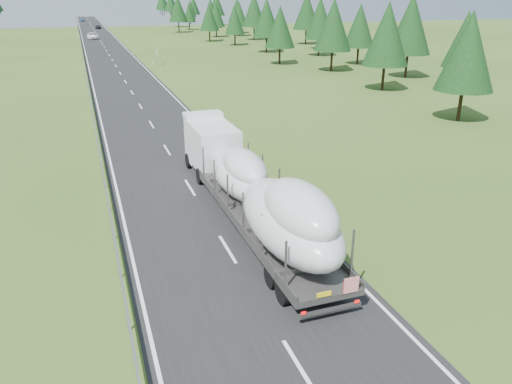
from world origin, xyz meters
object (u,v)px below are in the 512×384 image
object	(u,v)px
highway_sign	(157,55)
distant_car_dark	(98,27)
distant_van	(93,36)
distant_car_blue	(82,20)
boat_truck	(253,185)

from	to	relation	value
highway_sign	distant_car_dark	bearing A→B (deg)	92.91
highway_sign	distant_car_dark	world-z (taller)	highway_sign
distant_van	distant_car_blue	distance (m)	103.70
distant_van	boat_truck	bearing A→B (deg)	-88.40
distant_car_blue	highway_sign	bearing A→B (deg)	-83.19
boat_truck	distant_car_dark	bearing A→B (deg)	90.10
boat_truck	distant_car_dark	distance (m)	175.62
boat_truck	distant_car_dark	world-z (taller)	boat_truck
boat_truck	distant_car_blue	size ratio (longest dim) A/B	4.66
highway_sign	boat_truck	distance (m)	69.08
distant_van	distant_car_dark	distance (m)	45.09
distant_van	distant_car_blue	size ratio (longest dim) A/B	1.37
boat_truck	distant_car_dark	size ratio (longest dim) A/B	5.02
highway_sign	boat_truck	world-z (taller)	boat_truck
distant_van	distant_car_blue	world-z (taller)	distant_van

